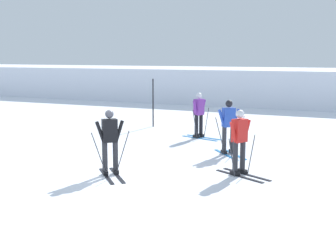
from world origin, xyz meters
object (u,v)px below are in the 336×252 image
Objects in this scene: skier_black at (110,140)px; skier_red at (240,140)px; skier_blue at (229,125)px; skier_purple at (199,114)px; trail_marker_pole at (153,103)px.

skier_black is 1.00× the size of skier_red.
skier_blue is 2.50m from skier_red.
skier_red is at bearing 24.14° from skier_black.
skier_blue is 1.00× the size of skier_red.
skier_black is at bearing -92.62° from skier_purple.
skier_red is at bearing -67.17° from skier_blue.
trail_marker_pole is at bearing 147.97° from skier_purple.
skier_black is at bearing -155.86° from skier_red.
skier_blue is 0.82× the size of trail_marker_pole.
skier_red is at bearing -48.65° from trail_marker_pole.
skier_blue is 4.24m from skier_black.
skier_purple is 0.82× the size of trail_marker_pole.
skier_blue is 1.00× the size of skier_black.
skier_black is at bearing -72.07° from trail_marker_pole.
skier_purple is at bearing 128.67° from skier_blue.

